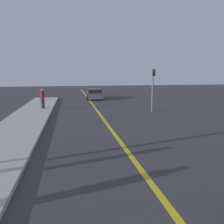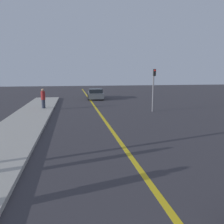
# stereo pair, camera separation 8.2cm
# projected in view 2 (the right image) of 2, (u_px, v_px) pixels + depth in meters

# --- Properties ---
(road_center_line) EXTENTS (0.20, 60.00, 0.01)m
(road_center_line) POSITION_uv_depth(u_px,v_px,m) (102.00, 116.00, 16.07)
(road_center_line) COLOR gold
(road_center_line) RESTS_ON ground_plane
(sidewalk_left) EXTENTS (2.79, 30.80, 0.16)m
(sidewalk_left) POSITION_uv_depth(u_px,v_px,m) (20.00, 127.00, 12.62)
(sidewalk_left) COLOR #ADA89E
(sidewalk_left) RESTS_ON ground_plane
(car_ahead_center) EXTENTS (2.15, 4.81, 1.26)m
(car_ahead_center) POSITION_uv_depth(u_px,v_px,m) (95.00, 94.00, 27.38)
(car_ahead_center) COLOR #4C5156
(car_ahead_center) RESTS_ON ground_plane
(pedestrian_far_standing) EXTENTS (0.36, 0.36, 1.70)m
(pedestrian_far_standing) POSITION_uv_depth(u_px,v_px,m) (43.00, 98.00, 18.73)
(pedestrian_far_standing) COLOR #282D3D
(pedestrian_far_standing) RESTS_ON sidewalk_left
(traffic_light) EXTENTS (0.18, 0.40, 3.47)m
(traffic_light) POSITION_uv_depth(u_px,v_px,m) (154.00, 85.00, 17.70)
(traffic_light) COLOR slate
(traffic_light) RESTS_ON ground_plane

